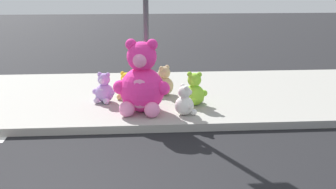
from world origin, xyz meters
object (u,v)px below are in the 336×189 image
object	(u,v)px
plush_tan	(164,83)
plush_red	(148,83)
plush_yellow	(126,88)
sign_pole	(146,22)
plush_lime	(194,92)
plush_lavender	(104,90)
plush_pink_large	(142,83)
plush_white	(185,103)

from	to	relation	value
plush_tan	plush_red	bearing A→B (deg)	134.60
plush_red	plush_yellow	world-z (taller)	plush_yellow
plush_tan	plush_yellow	xyz separation A→B (m)	(-0.84, -0.26, -0.03)
sign_pole	plush_lime	size ratio (longest dim) A/B	4.53
plush_yellow	plush_lavender	bearing A→B (deg)	-152.21
plush_pink_large	plush_lavender	xyz separation A→B (m)	(-0.80, 0.74, -0.32)
plush_red	plush_lavender	world-z (taller)	plush_lavender
plush_red	plush_white	bearing A→B (deg)	-70.23
plush_pink_large	plush_lime	size ratio (longest dim) A/B	2.04
plush_red	plush_tan	size ratio (longest dim) A/B	0.74
plush_tan	plush_white	distance (m)	1.51
plush_tan	plush_white	xyz separation A→B (m)	(0.32, -1.48, -0.03)
plush_red	plush_lavender	distance (m)	1.28
plush_red	plush_tan	xyz separation A→B (m)	(0.33, -0.34, 0.07)
plush_pink_large	plush_tan	xyz separation A→B (m)	(0.51, 1.24, -0.31)
plush_pink_large	plush_yellow	bearing A→B (deg)	108.93
plush_lime	plush_red	size ratio (longest dim) A/B	1.41
sign_pole	plush_pink_large	size ratio (longest dim) A/B	2.22
plush_white	plush_tan	bearing A→B (deg)	102.18
plush_lime	plush_red	xyz separation A→B (m)	(-0.92, 1.18, -0.08)
sign_pole	plush_tan	size ratio (longest dim) A/B	4.74
plush_lavender	plush_white	world-z (taller)	plush_lavender
sign_pole	plush_tan	distance (m)	1.62
plush_lime	plush_white	world-z (taller)	plush_lime
plush_pink_large	plush_white	bearing A→B (deg)	-16.22
sign_pole	plush_white	size ratio (longest dim) A/B	5.36
plush_white	plush_yellow	distance (m)	1.68
plush_red	plush_white	distance (m)	1.93
plush_lavender	plush_white	xyz separation A→B (m)	(1.62, -0.98, -0.02)
plush_tan	plush_white	size ratio (longest dim) A/B	1.13
plush_lime	sign_pole	bearing A→B (deg)	168.98
sign_pole	plush_lime	world-z (taller)	sign_pole
sign_pole	plush_lavender	world-z (taller)	sign_pole
plush_tan	plush_yellow	distance (m)	0.88
plush_red	plush_lime	bearing A→B (deg)	-52.12
plush_lime	plush_tan	distance (m)	1.02
plush_lavender	plush_pink_large	bearing A→B (deg)	-42.76
plush_lime	plush_yellow	bearing A→B (deg)	157.94
plush_red	plush_tan	world-z (taller)	plush_tan
plush_lime	plush_yellow	distance (m)	1.54
sign_pole	plush_lavender	size ratio (longest dim) A/B	4.95
plush_lavender	plush_yellow	size ratio (longest dim) A/B	1.08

